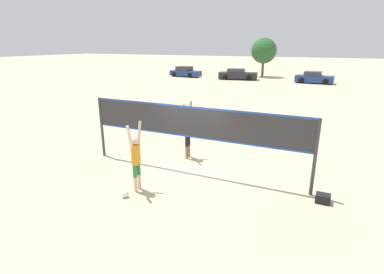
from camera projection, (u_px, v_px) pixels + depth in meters
The scene contains 10 objects.
ground_plane at pixel (192, 172), 10.63m from camera, with size 200.00×200.00×0.00m, color #C6B28C.
volleyball_net at pixel (192, 126), 10.12m from camera, with size 8.00×0.11×2.37m.
player_spiker at pixel (136, 156), 8.99m from camera, with size 0.28×0.71×2.15m.
player_blocker at pixel (188, 129), 11.63m from camera, with size 0.28×0.72×2.23m.
volleyball at pixel (125, 194), 8.86m from camera, with size 0.22×0.22×0.22m.
gear_bag at pixel (323, 198), 8.56m from camera, with size 0.40×0.31×0.25m.
parked_car_near at pixel (185, 72), 41.14m from camera, with size 4.38×2.33×1.40m.
parked_car_mid at pixel (238, 75), 37.88m from camera, with size 4.98×2.59×1.36m.
parked_car_far at pixel (314, 78), 34.33m from camera, with size 4.19×2.11×1.34m.
tree_left_cluster at pixel (264, 51), 40.23m from camera, with size 3.38×3.38×5.16m.
Camera 1 is at (4.12, -8.87, 4.36)m, focal length 28.00 mm.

